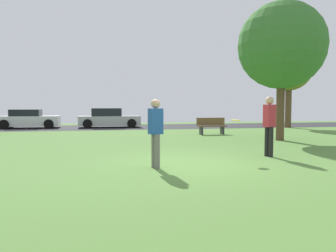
{
  "coord_description": "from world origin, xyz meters",
  "views": [
    {
      "loc": [
        -2.32,
        -8.28,
        1.51
      ],
      "look_at": [
        0.0,
        2.51,
        0.85
      ],
      "focal_mm": 35.06,
      "sensor_mm": 36.0,
      "label": 1
    }
  ],
  "objects_px": {
    "oak_tree_center": "(289,68)",
    "park_bench": "(211,126)",
    "person_thrower": "(269,123)",
    "maple_tree_near": "(282,46)",
    "frisbee_disc": "(236,120)",
    "person_catcher": "(156,130)",
    "parked_car_white": "(29,119)",
    "parked_car_silver": "(109,119)"
  },
  "relations": [
    {
      "from": "oak_tree_center",
      "to": "park_bench",
      "type": "distance_m",
      "value": 9.38
    },
    {
      "from": "oak_tree_center",
      "to": "person_thrower",
      "type": "relative_size",
      "value": 3.28
    },
    {
      "from": "maple_tree_near",
      "to": "oak_tree_center",
      "type": "bearing_deg",
      "value": 55.76
    },
    {
      "from": "oak_tree_center",
      "to": "frisbee_disc",
      "type": "relative_size",
      "value": 16.17
    },
    {
      "from": "person_catcher",
      "to": "parked_car_white",
      "type": "xyz_separation_m",
      "value": [
        -6.12,
        16.6,
        -0.32
      ]
    },
    {
      "from": "oak_tree_center",
      "to": "parked_car_white",
      "type": "bearing_deg",
      "value": 169.89
    },
    {
      "from": "maple_tree_near",
      "to": "frisbee_disc",
      "type": "relative_size",
      "value": 16.64
    },
    {
      "from": "park_bench",
      "to": "oak_tree_center",
      "type": "bearing_deg",
      "value": -149.31
    },
    {
      "from": "maple_tree_near",
      "to": "person_catcher",
      "type": "bearing_deg",
      "value": -140.87
    },
    {
      "from": "maple_tree_near",
      "to": "parked_car_silver",
      "type": "distance_m",
      "value": 13.51
    },
    {
      "from": "person_thrower",
      "to": "person_catcher",
      "type": "relative_size",
      "value": 1.07
    },
    {
      "from": "oak_tree_center",
      "to": "park_bench",
      "type": "relative_size",
      "value": 3.71
    },
    {
      "from": "frisbee_disc",
      "to": "park_bench",
      "type": "distance_m",
      "value": 8.59
    },
    {
      "from": "park_bench",
      "to": "frisbee_disc",
      "type": "bearing_deg",
      "value": 74.82
    },
    {
      "from": "maple_tree_near",
      "to": "person_thrower",
      "type": "relative_size",
      "value": 3.38
    },
    {
      "from": "maple_tree_near",
      "to": "park_bench",
      "type": "height_order",
      "value": "maple_tree_near"
    },
    {
      "from": "person_catcher",
      "to": "frisbee_disc",
      "type": "bearing_deg",
      "value": -0.0
    },
    {
      "from": "person_thrower",
      "to": "person_catcher",
      "type": "xyz_separation_m",
      "value": [
        -3.66,
        -1.09,
        -0.08
      ]
    },
    {
      "from": "parked_car_white",
      "to": "park_bench",
      "type": "height_order",
      "value": "parked_car_white"
    },
    {
      "from": "frisbee_disc",
      "to": "oak_tree_center",
      "type": "bearing_deg",
      "value": 52.72
    },
    {
      "from": "person_thrower",
      "to": "park_bench",
      "type": "relative_size",
      "value": 1.13
    },
    {
      "from": "parked_car_white",
      "to": "parked_car_silver",
      "type": "bearing_deg",
      "value": -3.78
    },
    {
      "from": "person_catcher",
      "to": "maple_tree_near",
      "type": "bearing_deg",
      "value": 22.48
    },
    {
      "from": "person_thrower",
      "to": "park_bench",
      "type": "xyz_separation_m",
      "value": [
        0.99,
        7.89,
        -0.55
      ]
    },
    {
      "from": "maple_tree_near",
      "to": "person_catcher",
      "type": "height_order",
      "value": "maple_tree_near"
    },
    {
      "from": "maple_tree_near",
      "to": "person_catcher",
      "type": "xyz_separation_m",
      "value": [
        -6.58,
        -5.35,
        -3.25
      ]
    },
    {
      "from": "parked_car_white",
      "to": "parked_car_silver",
      "type": "xyz_separation_m",
      "value": [
        5.52,
        -0.36,
        0.02
      ]
    },
    {
      "from": "frisbee_disc",
      "to": "parked_car_silver",
      "type": "distance_m",
      "value": 15.81
    },
    {
      "from": "maple_tree_near",
      "to": "parked_car_silver",
      "type": "height_order",
      "value": "maple_tree_near"
    },
    {
      "from": "frisbee_disc",
      "to": "parked_car_white",
      "type": "xyz_separation_m",
      "value": [
        -8.53,
        15.88,
        -0.51
      ]
    },
    {
      "from": "maple_tree_near",
      "to": "park_bench",
      "type": "relative_size",
      "value": 3.82
    },
    {
      "from": "parked_car_silver",
      "to": "park_bench",
      "type": "relative_size",
      "value": 2.72
    },
    {
      "from": "oak_tree_center",
      "to": "parked_car_silver",
      "type": "height_order",
      "value": "oak_tree_center"
    },
    {
      "from": "person_thrower",
      "to": "parked_car_white",
      "type": "bearing_deg",
      "value": -74.42
    },
    {
      "from": "maple_tree_near",
      "to": "person_thrower",
      "type": "bearing_deg",
      "value": -124.45
    },
    {
      "from": "person_thrower",
      "to": "park_bench",
      "type": "bearing_deg",
      "value": -113.82
    },
    {
      "from": "person_catcher",
      "to": "frisbee_disc",
      "type": "height_order",
      "value": "person_catcher"
    },
    {
      "from": "oak_tree_center",
      "to": "person_thrower",
      "type": "height_order",
      "value": "oak_tree_center"
    },
    {
      "from": "maple_tree_near",
      "to": "person_thrower",
      "type": "distance_m",
      "value": 6.06
    },
    {
      "from": "maple_tree_near",
      "to": "person_thrower",
      "type": "xyz_separation_m",
      "value": [
        -2.92,
        -4.26,
        -3.17
      ]
    },
    {
      "from": "person_thrower",
      "to": "parked_car_silver",
      "type": "xyz_separation_m",
      "value": [
        -4.26,
        15.14,
        -0.38
      ]
    },
    {
      "from": "person_thrower",
      "to": "parked_car_silver",
      "type": "relative_size",
      "value": 0.42
    }
  ]
}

